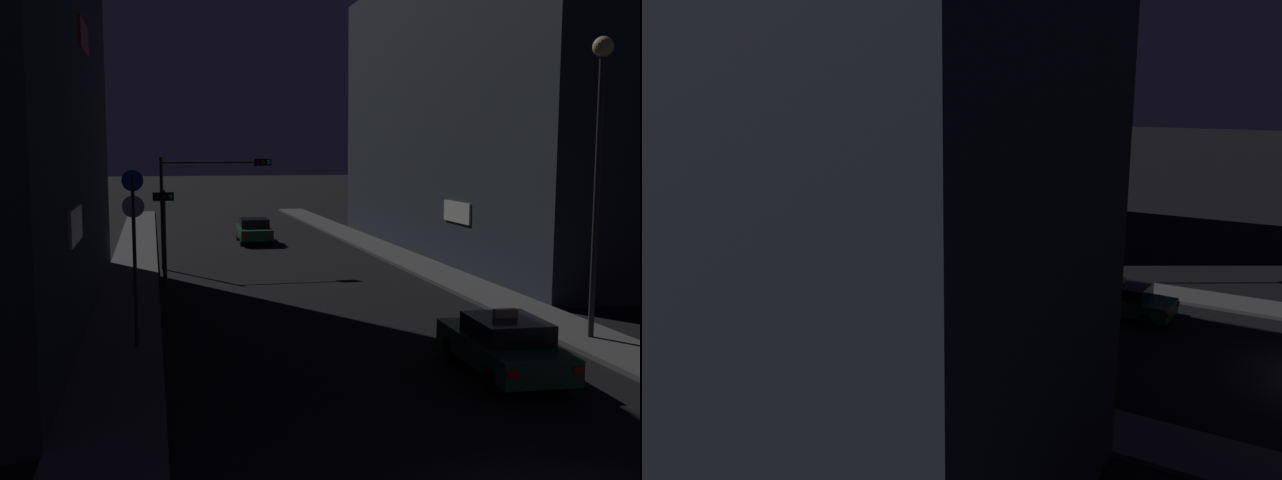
{
  "view_description": "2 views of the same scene",
  "coord_description": "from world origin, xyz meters",
  "views": [
    {
      "loc": [
        -5.53,
        -8.3,
        5.35
      ],
      "look_at": [
        0.7,
        19.62,
        1.93
      ],
      "focal_mm": 42.31,
      "sensor_mm": 36.0,
      "label": 1
    },
    {
      "loc": [
        -21.46,
        0.96,
        8.92
      ],
      "look_at": [
        0.44,
        14.05,
        2.88
      ],
      "focal_mm": 34.92,
      "sensor_mm": 36.0,
      "label": 2
    }
  ],
  "objects": [
    {
      "name": "sidewalk_right",
      "position": [
        6.43,
        27.78,
        0.07
      ],
      "size": [
        2.14,
        59.57,
        0.14
      ],
      "primitive_type": "cube",
      "color": "#4C4C4C",
      "rests_on": "ground_plane"
    },
    {
      "name": "taxi",
      "position": [
        2.55,
        7.82,
        0.74
      ],
      "size": [
        1.99,
        4.52,
        1.62
      ],
      "color": "#1E512D",
      "rests_on": "ground_plane"
    },
    {
      "name": "building_facade_right",
      "position": [
        12.23,
        27.85,
        7.37
      ],
      "size": [
        9.54,
        27.09,
        14.74
      ],
      "color": "#282D38",
      "rests_on": "ground_plane"
    },
    {
      "name": "street_lamp_near_block",
      "position": [
        6.39,
        10.22,
        5.9
      ],
      "size": [
        0.55,
        0.55,
        8.24
      ],
      "color": "#2D2D33",
      "rests_on": "sidewalk_right"
    },
    {
      "name": "traffic_light_overhead",
      "position": [
        -3.13,
        25.92,
        3.71
      ],
      "size": [
        5.01,
        0.42,
        5.05
      ],
      "color": "#2D2D33",
      "rests_on": "ground_plane"
    },
    {
      "name": "traffic_light_left_kerb",
      "position": [
        -5.12,
        21.26,
        2.73
      ],
      "size": [
        0.8,
        0.42,
        3.82
      ],
      "color": "#2D2D33",
      "rests_on": "ground_plane"
    },
    {
      "name": "sidewalk_left",
      "position": [
        -6.43,
        27.78,
        0.07
      ],
      "size": [
        2.14,
        59.57,
        0.14
      ],
      "primitive_type": "cube",
      "color": "#4C4C4C",
      "rests_on": "ground_plane"
    },
    {
      "name": "sign_pole_left",
      "position": [
        -6.02,
        11.91,
        2.96
      ],
      "size": [
        0.58,
        0.1,
        4.7
      ],
      "color": "#2D2D33",
      "rests_on": "sidewalk_left"
    },
    {
      "name": "far_car",
      "position": [
        0.16,
        34.82,
        0.73
      ],
      "size": [
        1.96,
        4.51,
        1.42
      ],
      "color": "#1E512D",
      "rests_on": "ground_plane"
    }
  ]
}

